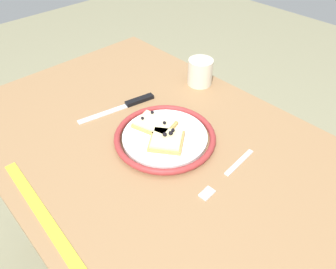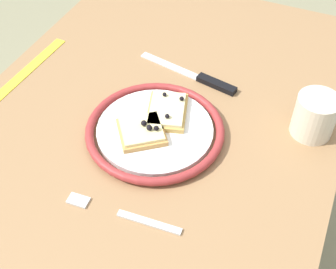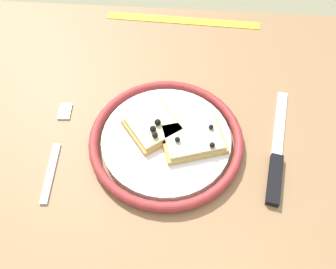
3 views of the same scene
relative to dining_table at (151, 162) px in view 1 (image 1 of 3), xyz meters
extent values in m
plane|color=gray|center=(0.00, 0.00, -0.61)|extent=(6.00, 6.00, 0.00)
cube|color=#936D47|center=(0.00, 0.00, 0.08)|extent=(1.05, 0.73, 0.03)
cylinder|color=#4C4742|center=(-0.46, -0.30, -0.27)|extent=(0.05, 0.05, 0.68)
cylinder|color=#4C4742|center=(0.46, -0.30, -0.27)|extent=(0.05, 0.05, 0.68)
cylinder|color=#4C4742|center=(0.46, 0.30, -0.27)|extent=(0.05, 0.05, 0.68)
cylinder|color=white|center=(-0.04, -0.02, 0.10)|extent=(0.22, 0.22, 0.02)
torus|color=maroon|center=(-0.04, -0.02, 0.11)|extent=(0.27, 0.27, 0.02)
cube|color=tan|center=(0.01, -0.03, 0.12)|extent=(0.12, 0.10, 0.01)
cube|color=beige|center=(0.01, -0.03, 0.13)|extent=(0.11, 0.09, 0.01)
sphere|color=black|center=(0.04, -0.05, 0.13)|extent=(0.01, 0.01, 0.01)
sphere|color=black|center=(0.04, -0.01, 0.13)|extent=(0.01, 0.01, 0.01)
sphere|color=black|center=(-0.02, -0.04, 0.13)|extent=(0.01, 0.01, 0.01)
cube|color=tan|center=(-0.06, -0.01, 0.12)|extent=(0.12, 0.12, 0.01)
cube|color=beige|center=(-0.06, -0.01, 0.13)|extent=(0.10, 0.10, 0.01)
sphere|color=black|center=(-0.06, -0.02, 0.13)|extent=(0.01, 0.01, 0.01)
sphere|color=black|center=(-0.05, -0.01, 0.13)|extent=(0.01, 0.01, 0.01)
sphere|color=black|center=(-0.05, -0.03, 0.13)|extent=(0.01, 0.01, 0.01)
cube|color=silver|center=(0.17, 0.03, 0.10)|extent=(0.05, 0.15, 0.00)
cube|color=black|center=(0.14, -0.08, 0.10)|extent=(0.04, 0.09, 0.01)
cube|color=silver|center=(-0.22, -0.10, 0.10)|extent=(0.02, 0.11, 0.00)
cube|color=silver|center=(-0.23, 0.03, 0.10)|extent=(0.02, 0.04, 0.00)
cylinder|color=beige|center=(0.09, -0.29, 0.14)|extent=(0.08, 0.08, 0.08)
cube|color=yellow|center=(-0.02, 0.32, 0.10)|extent=(0.36, 0.04, 0.00)
camera|label=1|loc=(-0.48, 0.39, 0.65)|focal=33.27mm
camera|label=2|loc=(-0.58, -0.29, 0.73)|focal=48.74mm
camera|label=3|loc=(-0.01, -0.34, 0.58)|focal=35.14mm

